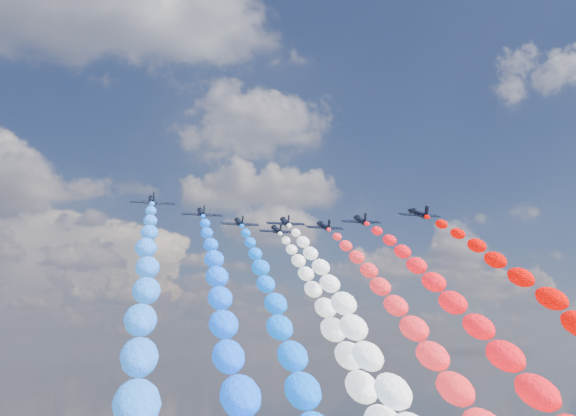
{
  "coord_description": "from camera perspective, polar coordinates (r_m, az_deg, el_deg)",
  "views": [
    {
      "loc": [
        -31.25,
        -157.08,
        70.89
      ],
      "look_at": [
        0.0,
        4.0,
        106.24
      ],
      "focal_mm": 42.02,
      "sensor_mm": 36.0,
      "label": 1
    }
  ],
  "objects": [
    {
      "name": "trail_3",
      "position": [
        116.48,
        5.11,
        -10.57
      ],
      "size": [
        5.63,
        109.69,
        62.26
      ],
      "primitive_type": null,
      "color": "white"
    },
    {
      "name": "jet_7",
      "position": [
        167.69,
        10.98,
        -0.46
      ],
      "size": [
        10.34,
        13.74,
        7.21
      ],
      "primitive_type": null,
      "rotation": [
        0.35,
        0.0,
        0.04
      ],
      "color": "black"
    },
    {
      "name": "trail_1",
      "position": [
        104.69,
        -5.64,
        -10.38
      ],
      "size": [
        5.63,
        109.69,
        62.26
      ],
      "primitive_type": null,
      "color": "#0C51FF"
    },
    {
      "name": "trail_6",
      "position": [
        117.21,
        14.83,
        -10.23
      ],
      "size": [
        5.63,
        109.69,
        62.26
      ],
      "primitive_type": null,
      "color": "red"
    },
    {
      "name": "trail_5",
      "position": [
        123.43,
        9.75,
        -10.53
      ],
      "size": [
        5.63,
        109.69,
        62.26
      ],
      "primitive_type": null,
      "color": "red"
    },
    {
      "name": "jet_2",
      "position": [
        176.49,
        -4.13,
        -1.23
      ],
      "size": [
        10.45,
        13.83,
        7.21
      ],
      "primitive_type": null,
      "rotation": [
        0.35,
        0.0,
        0.05
      ],
      "color": "black"
    },
    {
      "name": "jet_4",
      "position": [
        186.75,
        -0.96,
        -1.87
      ],
      "size": [
        10.47,
        13.84,
        7.21
      ],
      "primitive_type": null,
      "rotation": [
        0.35,
        0.0,
        0.05
      ],
      "color": "black"
    },
    {
      "name": "jet_1",
      "position": [
        165.15,
        -7.31,
        -0.41
      ],
      "size": [
        10.45,
        13.82,
        7.21
      ],
      "primitive_type": null,
      "rotation": [
        0.35,
        0.0,
        0.05
      ],
      "color": "black"
    },
    {
      "name": "jet_6",
      "position": [
        173.86,
        6.15,
        -1.03
      ],
      "size": [
        10.36,
        13.76,
        7.21
      ],
      "primitive_type": null,
      "rotation": [
        0.35,
        0.0,
        -0.04
      ],
      "color": "black"
    },
    {
      "name": "trail_4",
      "position": [
        127.77,
        3.56,
        -10.73
      ],
      "size": [
        5.63,
        109.69,
        62.26
      ],
      "primitive_type": null,
      "color": "white"
    },
    {
      "name": "trail_2",
      "position": [
        116.68,
        -0.9,
        -10.62
      ],
      "size": [
        5.63,
        109.69,
        62.26
      ],
      "primitive_type": null,
      "color": "blue"
    },
    {
      "name": "jet_3",
      "position": [
        175.42,
        -0.23,
        -1.2
      ],
      "size": [
        9.94,
        13.46,
        7.21
      ],
      "primitive_type": null,
      "rotation": [
        0.35,
        0.0,
        -0.01
      ],
      "color": "black"
    },
    {
      "name": "jet_0",
      "position": [
        153.75,
        -11.41,
        0.61
      ],
      "size": [
        10.61,
        13.94,
        7.21
      ],
      "primitive_type": null,
      "rotation": [
        0.35,
        0.0,
        0.06
      ],
      "color": "black"
    },
    {
      "name": "jet_5",
      "position": [
        181.25,
        3.05,
        -1.54
      ],
      "size": [
        10.47,
        13.84,
        7.21
      ],
      "primitive_type": null,
      "rotation": [
        0.35,
        0.0,
        0.05
      ],
      "color": "black"
    },
    {
      "name": "trail_0",
      "position": [
        92.87,
        -12.31,
        -9.95
      ],
      "size": [
        5.63,
        109.69,
        62.26
      ],
      "primitive_type": null,
      "color": "blue"
    },
    {
      "name": "trail_7",
      "position": [
        113.42,
        22.53,
        -9.67
      ],
      "size": [
        5.63,
        109.69,
        62.26
      ],
      "primitive_type": null,
      "color": "#CF0400"
    }
  ]
}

